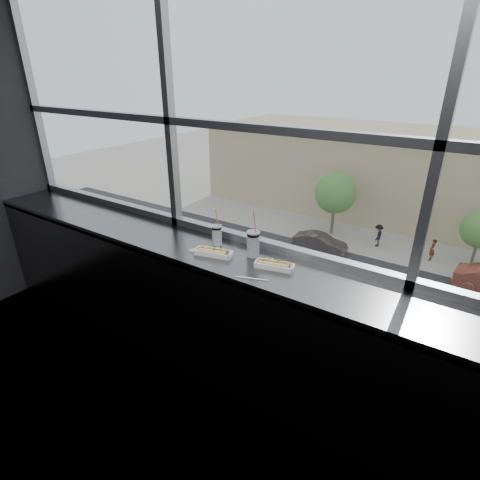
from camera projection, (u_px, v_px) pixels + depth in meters
The scene contains 22 objects.
wall_back_lower at pixel (271, 308), 3.14m from camera, with size 6.00×6.00×0.00m, color black.
window_glass at pixel (282, 82), 2.43m from camera, with size 6.00×6.00×0.00m, color silver.
window_mullions at pixel (281, 82), 2.42m from camera, with size 6.00×0.08×2.40m, color gray, non-canonical shape.
counter at pixel (255, 267), 2.71m from camera, with size 6.00×0.55×0.06m, color slate.
counter_fascia at pixel (236, 343), 2.74m from camera, with size 6.00×0.04×1.04m, color slate.
hotdog_tray_left at pixel (214, 252), 2.80m from camera, with size 0.30×0.16×0.07m.
hotdog_tray_right at pixel (274, 265), 2.62m from camera, with size 0.29×0.15×0.07m.
soda_cup_left at pixel (217, 234), 2.95m from camera, with size 0.08×0.08×0.31m.
soda_cup_right at pixel (253, 242), 2.77m from camera, with size 0.10×0.10×0.37m.
loose_straw at pixel (252, 278), 2.49m from camera, with size 0.01×0.01×0.22m, color white.
wrapper at pixel (193, 250), 2.87m from camera, with size 0.09×0.06×0.02m, color silver.
plaza_ground at pixel (461, 205), 40.94m from camera, with size 120.00×120.00×0.00m, color gray.
street_asphalt at pixel (423, 308), 23.08m from camera, with size 80.00×10.00×0.06m, color black.
far_sidewalk at pixel (441, 258), 29.16m from camera, with size 80.00×6.00×0.04m, color gray.
far_building at pixel (466, 180), 35.11m from camera, with size 50.00×14.00×8.00m, color tan.
car_near_a at pixel (198, 258), 26.90m from camera, with size 6.22×2.59×2.07m, color silver.
car_far_a at pixel (320, 240), 29.99m from camera, with size 5.65×2.35×1.88m, color #322829.
car_near_c at pixel (454, 341), 18.64m from camera, with size 6.17×2.57×2.06m, color brown.
car_near_b at pixel (294, 290), 23.09m from camera, with size 5.87×2.44×1.96m, color #262626.
pedestrian_a at pixel (378, 233), 30.75m from camera, with size 1.01×0.76×2.27m, color #66605B.
pedestrian_b at pixel (433, 248), 28.44m from camera, with size 0.93×0.69×2.08m, color #66605B.
tree_left at pixel (335, 193), 32.14m from camera, with size 3.56×3.56×5.56m.
Camera 1 is at (1.23, -0.83, 2.37)m, focal length 28.00 mm.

